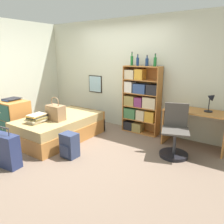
# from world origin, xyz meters

# --- Properties ---
(ground_plane) EXTENTS (14.00, 14.00, 0.00)m
(ground_plane) POSITION_xyz_m (0.00, 0.00, 0.00)
(ground_plane) COLOR #756051
(wall_back) EXTENTS (10.00, 0.09, 2.60)m
(wall_back) POSITION_xyz_m (-0.00, 1.54, 1.30)
(wall_back) COLOR beige
(wall_back) RESTS_ON ground_plane
(wall_left) EXTENTS (0.06, 10.00, 2.60)m
(wall_left) POSITION_xyz_m (-2.38, 0.00, 1.30)
(wall_left) COLOR beige
(wall_left) RESTS_ON ground_plane
(bed) EXTENTS (1.10, 1.82, 0.49)m
(bed) POSITION_xyz_m (-0.67, 0.02, 0.24)
(bed) COLOR #B77538
(bed) RESTS_ON ground_plane
(handbag) EXTENTS (0.37, 0.22, 0.48)m
(handbag) POSITION_xyz_m (-0.54, -0.19, 0.65)
(handbag) COLOR #93704C
(handbag) RESTS_ON bed
(book_stack_on_bed) EXTENTS (0.32, 0.39, 0.17)m
(book_stack_on_bed) POSITION_xyz_m (-0.72, -0.52, 0.58)
(book_stack_on_bed) COLOR beige
(book_stack_on_bed) RESTS_ON bed
(suitcase) EXTENTS (0.54, 0.26, 0.68)m
(suitcase) POSITION_xyz_m (-0.47, -1.34, 0.28)
(suitcase) COLOR navy
(suitcase) RESTS_ON ground_plane
(dresser) EXTENTS (0.67, 0.55, 0.78)m
(dresser) POSITION_xyz_m (-1.71, -0.42, 0.39)
(dresser) COLOR #B77538
(dresser) RESTS_ON ground_plane
(magazine_pile_on_dresser) EXTENTS (0.33, 0.37, 0.05)m
(magazine_pile_on_dresser) POSITION_xyz_m (-1.76, -0.38, 0.81)
(magazine_pile_on_dresser) COLOR gold
(magazine_pile_on_dresser) RESTS_ON dresser
(bookcase) EXTENTS (0.86, 0.29, 1.54)m
(bookcase) POSITION_xyz_m (0.56, 1.34, 0.75)
(bookcase) COLOR #B77538
(bookcase) RESTS_ON ground_plane
(bottle_green) EXTENTS (0.06, 0.06, 0.30)m
(bottle_green) POSITION_xyz_m (0.32, 1.35, 1.65)
(bottle_green) COLOR #1E6B2D
(bottle_green) RESTS_ON bookcase
(bottle_brown) EXTENTS (0.06, 0.06, 0.25)m
(bottle_brown) POSITION_xyz_m (0.49, 1.32, 1.63)
(bottle_brown) COLOR navy
(bottle_brown) RESTS_ON bookcase
(bottle_clear) EXTENTS (0.07, 0.07, 0.23)m
(bottle_clear) POSITION_xyz_m (0.69, 1.36, 1.62)
(bottle_clear) COLOR navy
(bottle_clear) RESTS_ON bookcase
(bottle_blue) EXTENTS (0.06, 0.06, 0.27)m
(bottle_blue) POSITION_xyz_m (0.89, 1.33, 1.64)
(bottle_blue) COLOR #1E6B2D
(bottle_blue) RESTS_ON bookcase
(desk) EXTENTS (1.16, 0.56, 0.74)m
(desk) POSITION_xyz_m (1.85, 1.21, 0.51)
(desk) COLOR #B77538
(desk) RESTS_ON ground_plane
(desk_lamp) EXTENTS (0.20, 0.15, 0.38)m
(desk_lamp) POSITION_xyz_m (2.09, 1.26, 0.98)
(desk_lamp) COLOR black
(desk_lamp) RESTS_ON desk
(desk_chair) EXTENTS (0.59, 0.59, 0.94)m
(desk_chair) POSITION_xyz_m (1.66, 0.62, 0.30)
(desk_chair) COLOR black
(desk_chair) RESTS_ON ground_plane
(backpack) EXTENTS (0.29, 0.26, 0.44)m
(backpack) POSITION_xyz_m (0.15, -0.51, 0.22)
(backpack) COLOR #2D3856
(backpack) RESTS_ON ground_plane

